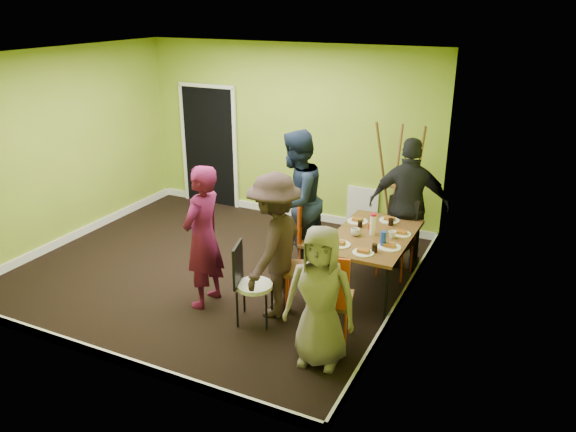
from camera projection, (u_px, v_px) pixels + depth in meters
name	position (u px, v px, depth m)	size (l,w,h in m)	color
ground	(217.00, 269.00, 7.58)	(5.00, 5.00, 0.00)	black
room_walls	(214.00, 198.00, 7.27)	(5.04, 4.54, 2.82)	#83A82B
dining_table	(373.00, 239.00, 6.77)	(0.90, 1.50, 0.75)	black
chair_left_far	(309.00, 235.00, 7.27)	(0.48, 0.48, 0.97)	#DA4614
chair_left_near	(296.00, 261.00, 6.46)	(0.55, 0.55, 1.04)	#DA4614
chair_back_end	(403.00, 220.00, 7.31)	(0.47, 0.53, 1.00)	#DA4614
chair_front_end	(329.00, 294.00, 5.70)	(0.53, 0.53, 1.07)	#DA4614
chair_bentwood	(249.00, 280.00, 6.18)	(0.46, 0.45, 0.93)	black
easel	(398.00, 185.00, 8.09)	(0.73, 0.68, 1.81)	brown
plate_near_left	(357.00, 221.00, 7.15)	(0.26, 0.26, 0.01)	white
plate_near_right	(339.00, 244.00, 6.48)	(0.26, 0.26, 0.01)	white
plate_far_back	(389.00, 220.00, 7.18)	(0.26, 0.26, 0.01)	white
plate_far_front	(363.00, 253.00, 6.26)	(0.24, 0.24, 0.01)	white
plate_wall_back	(401.00, 234.00, 6.76)	(0.24, 0.24, 0.01)	white
plate_wall_front	(389.00, 247.00, 6.41)	(0.27, 0.27, 0.01)	white
thermos	(373.00, 225.00, 6.73)	(0.07, 0.07, 0.24)	white
blue_bottle	(383.00, 239.00, 6.41)	(0.07, 0.07, 0.18)	#1637AB
orange_bottle	(369.00, 226.00, 6.92)	(0.04, 0.04, 0.08)	#DA4614
glass_mid	(360.00, 224.00, 6.97)	(0.06, 0.06, 0.08)	black
glass_back	(391.00, 222.00, 7.03)	(0.07, 0.07, 0.09)	black
glass_front	(375.00, 248.00, 6.28)	(0.06, 0.06, 0.10)	black
cup_a	(355.00, 232.00, 6.72)	(0.11, 0.11, 0.09)	white
cup_b	(392.00, 235.00, 6.65)	(0.09, 0.09, 0.09)	white
person_standing	(203.00, 237.00, 6.43)	(0.62, 0.41, 1.70)	#570F35
person_left_far	(296.00, 201.00, 7.32)	(0.91, 0.71, 1.88)	#152036
person_left_near	(274.00, 246.00, 6.24)	(1.08, 0.62, 1.68)	#2F211F
person_back_end	(409.00, 205.00, 7.32)	(1.04, 0.44, 1.78)	black
person_front_end	(320.00, 297.00, 5.40)	(0.71, 0.46, 1.45)	gray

